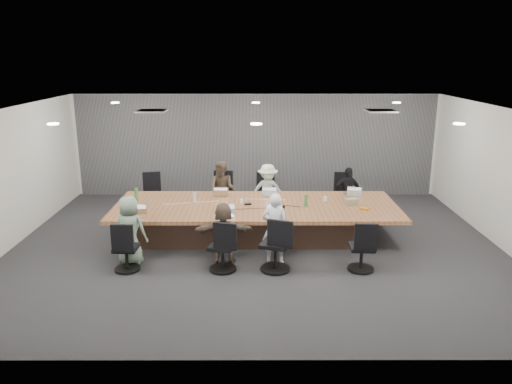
{
  "coord_description": "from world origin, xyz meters",
  "views": [
    {
      "loc": [
        -0.02,
        -9.65,
        3.82
      ],
      "look_at": [
        0.0,
        0.4,
        1.05
      ],
      "focal_mm": 35.0,
      "sensor_mm": 36.0,
      "label": 1
    }
  ],
  "objects_px": {
    "chair_2": "(267,197)",
    "laptop_1": "(221,194)",
    "chair_6": "(275,248)",
    "snack_packet": "(365,209)",
    "laptop_6": "(274,216)",
    "chair_0": "(149,198)",
    "laptop_4": "(136,216)",
    "canvas_bag": "(351,202)",
    "person_3": "(347,193)",
    "bottle_green_left": "(136,194)",
    "chair_4": "(126,252)",
    "chair_5": "(223,250)",
    "bottle_green_right": "(306,201)",
    "person_5": "(224,233)",
    "chair_3": "(344,198)",
    "laptop_3": "(351,194)",
    "person_6": "(275,228)",
    "chair_7": "(362,251)",
    "person_4": "(130,230)",
    "person_2": "(268,192)",
    "chair_1": "(224,196)",
    "person_1": "(223,190)",
    "bottle_clear": "(194,197)",
    "conference_table": "(256,220)",
    "stapler": "(281,207)",
    "laptop_5": "(225,216)"
  },
  "relations": [
    {
      "from": "chair_5",
      "to": "laptop_5",
      "type": "relative_size",
      "value": 2.22
    },
    {
      "from": "chair_2",
      "to": "laptop_1",
      "type": "xyz_separation_m",
      "value": [
        -1.08,
        -0.9,
        0.33
      ]
    },
    {
      "from": "chair_6",
      "to": "laptop_1",
      "type": "distance_m",
      "value": 2.77
    },
    {
      "from": "laptop_6",
      "to": "snack_packet",
      "type": "xyz_separation_m",
      "value": [
        1.89,
        0.45,
        0.01
      ]
    },
    {
      "from": "bottle_clear",
      "to": "bottle_green_left",
      "type": "bearing_deg",
      "value": 171.07
    },
    {
      "from": "chair_4",
      "to": "bottle_green_left",
      "type": "height_order",
      "value": "bottle_green_left"
    },
    {
      "from": "chair_5",
      "to": "person_2",
      "type": "bearing_deg",
      "value": 89.61
    },
    {
      "from": "chair_5",
      "to": "chair_6",
      "type": "distance_m",
      "value": 0.96
    },
    {
      "from": "person_5",
      "to": "bottle_green_left",
      "type": "xyz_separation_m",
      "value": [
        -2.02,
        1.73,
        0.28
      ]
    },
    {
      "from": "chair_3",
      "to": "chair_2",
      "type": "bearing_deg",
      "value": 1.16
    },
    {
      "from": "chair_3",
      "to": "bottle_green_right",
      "type": "relative_size",
      "value": 3.12
    },
    {
      "from": "laptop_6",
      "to": "bottle_green_right",
      "type": "xyz_separation_m",
      "value": [
        0.7,
        0.67,
        0.12
      ]
    },
    {
      "from": "chair_2",
      "to": "bottle_green_left",
      "type": "height_order",
      "value": "bottle_green_left"
    },
    {
      "from": "person_3",
      "to": "person_6",
      "type": "height_order",
      "value": "person_6"
    },
    {
      "from": "chair_6",
      "to": "person_1",
      "type": "xyz_separation_m",
      "value": [
        -1.15,
        3.05,
        0.27
      ]
    },
    {
      "from": "chair_7",
      "to": "person_1",
      "type": "height_order",
      "value": "person_1"
    },
    {
      "from": "person_1",
      "to": "person_2",
      "type": "bearing_deg",
      "value": 11.46
    },
    {
      "from": "laptop_6",
      "to": "person_3",
      "type": "bearing_deg",
      "value": 44.12
    },
    {
      "from": "chair_7",
      "to": "person_4",
      "type": "relative_size",
      "value": 0.57
    },
    {
      "from": "laptop_3",
      "to": "bottle_green_left",
      "type": "xyz_separation_m",
      "value": [
        -4.81,
        -0.42,
        0.13
      ]
    },
    {
      "from": "laptop_4",
      "to": "chair_4",
      "type": "bearing_deg",
      "value": -94.43
    },
    {
      "from": "chair_0",
      "to": "canvas_bag",
      "type": "relative_size",
      "value": 3.14
    },
    {
      "from": "chair_2",
      "to": "canvas_bag",
      "type": "height_order",
      "value": "canvas_bag"
    },
    {
      "from": "chair_4",
      "to": "snack_packet",
      "type": "distance_m",
      "value": 4.81
    },
    {
      "from": "laptop_6",
      "to": "stapler",
      "type": "height_order",
      "value": "stapler"
    },
    {
      "from": "bottle_green_left",
      "to": "chair_4",
      "type": "bearing_deg",
      "value": -82.73
    },
    {
      "from": "chair_6",
      "to": "canvas_bag",
      "type": "xyz_separation_m",
      "value": [
        1.67,
        1.69,
        0.38
      ]
    },
    {
      "from": "laptop_4",
      "to": "person_5",
      "type": "xyz_separation_m",
      "value": [
        1.75,
        -0.55,
        -0.16
      ]
    },
    {
      "from": "person_3",
      "to": "chair_4",
      "type": "bearing_deg",
      "value": -156.35
    },
    {
      "from": "chair_6",
      "to": "snack_packet",
      "type": "bearing_deg",
      "value": 54.34
    },
    {
      "from": "chair_4",
      "to": "laptop_4",
      "type": "relative_size",
      "value": 2.15
    },
    {
      "from": "bottle_green_left",
      "to": "chair_6",
      "type": "bearing_deg",
      "value": -34.93
    },
    {
      "from": "person_2",
      "to": "laptop_3",
      "type": "distance_m",
      "value": 1.98
    },
    {
      "from": "person_4",
      "to": "bottle_green_right",
      "type": "height_order",
      "value": "person_4"
    },
    {
      "from": "chair_6",
      "to": "person_4",
      "type": "bearing_deg",
      "value": -168.61
    },
    {
      "from": "chair_0",
      "to": "chair_4",
      "type": "bearing_deg",
      "value": 82.91
    },
    {
      "from": "person_3",
      "to": "laptop_4",
      "type": "distance_m",
      "value": 5.03
    },
    {
      "from": "chair_1",
      "to": "chair_5",
      "type": "xyz_separation_m",
      "value": [
        0.19,
        -3.4,
        -0.05
      ]
    },
    {
      "from": "chair_1",
      "to": "person_5",
      "type": "xyz_separation_m",
      "value": [
        0.19,
        -3.05,
        0.15
      ]
    },
    {
      "from": "person_6",
      "to": "bottle_green_left",
      "type": "distance_m",
      "value": 3.45
    },
    {
      "from": "snack_packet",
      "to": "bottle_green_right",
      "type": "bearing_deg",
      "value": 169.9
    },
    {
      "from": "person_5",
      "to": "laptop_3",
      "type": "bearing_deg",
      "value": -145.71
    },
    {
      "from": "conference_table",
      "to": "person_3",
      "type": "distance_m",
      "value": 2.58
    },
    {
      "from": "laptop_4",
      "to": "bottle_green_left",
      "type": "height_order",
      "value": "bottle_green_left"
    },
    {
      "from": "bottle_green_right",
      "to": "canvas_bag",
      "type": "bearing_deg",
      "value": 7.26
    },
    {
      "from": "chair_0",
      "to": "laptop_4",
      "type": "bearing_deg",
      "value": 84.61
    },
    {
      "from": "chair_4",
      "to": "bottle_green_right",
      "type": "xyz_separation_m",
      "value": [
        3.41,
        1.57,
        0.51
      ]
    },
    {
      "from": "person_2",
      "to": "bottle_green_left",
      "type": "height_order",
      "value": "person_2"
    },
    {
      "from": "chair_5",
      "to": "chair_0",
      "type": "bearing_deg",
      "value": 136.81
    },
    {
      "from": "chair_6",
      "to": "bottle_clear",
      "type": "height_order",
      "value": "bottle_clear"
    }
  ]
}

